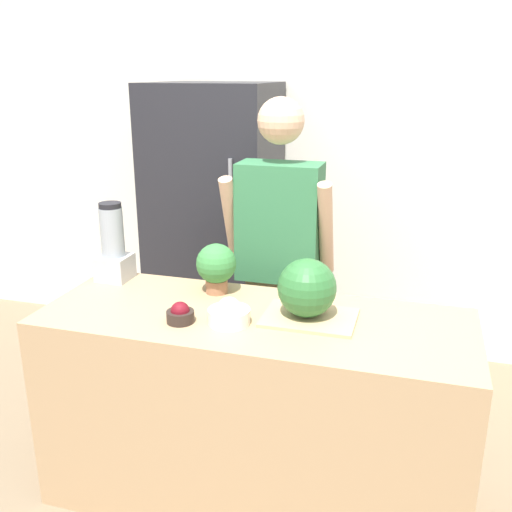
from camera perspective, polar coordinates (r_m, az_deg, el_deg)
The scene contains 10 objects.
wall_back at distance 3.83m, azimuth 7.01°, elevation 9.59°, with size 8.00×0.06×2.60m.
counter_island at distance 2.58m, azimuth -0.22°, elevation -15.04°, with size 1.79×0.68×0.89m.
refrigerator at distance 3.72m, azimuth -4.14°, elevation 3.05°, with size 0.76×0.68×1.79m.
person at distance 2.94m, azimuth 2.31°, elevation -0.95°, with size 0.55×0.27×1.74m.
cutting_board at distance 2.35m, azimuth 5.38°, elevation -6.16°, with size 0.38×0.28×0.01m.
watermelon at distance 2.30m, azimuth 5.11°, elevation -3.19°, with size 0.24×0.24×0.24m.
bowl_cherries at distance 2.32m, azimuth -7.58°, elevation -5.78°, with size 0.11×0.11×0.09m.
bowl_cream at distance 2.29m, azimuth -2.71°, elevation -5.80°, with size 0.17×0.17×0.11m.
blender at distance 2.81m, azimuth -14.09°, elevation 0.83°, with size 0.15×0.15×0.38m.
potted_plant at distance 2.57m, azimuth -4.00°, elevation -0.97°, with size 0.18×0.18×0.23m.
Camera 1 is at (0.62, -1.74, 1.85)m, focal length 40.00 mm.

